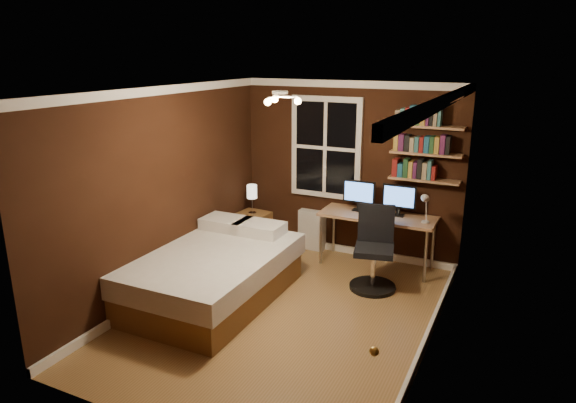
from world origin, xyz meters
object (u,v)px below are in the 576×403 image
at_px(bed, 210,273).
at_px(bedside_lamp, 252,199).
at_px(monitor_left, 359,196).
at_px(monitor_right, 399,201).
at_px(radiator, 312,230).
at_px(office_chair, 374,257).
at_px(nightstand, 253,231).
at_px(desk, 377,219).
at_px(desk_lamp, 425,208).

bearing_deg(bed, bedside_lamp, 101.18).
height_order(bed, monitor_left, monitor_left).
height_order(bedside_lamp, monitor_right, monitor_right).
xyz_separation_m(radiator, office_chair, (1.22, -0.88, 0.10)).
bearing_deg(monitor_left, nightstand, -171.20).
relative_size(radiator, desk, 0.39).
bearing_deg(desk, desk_lamp, -11.99).
relative_size(bedside_lamp, office_chair, 0.42).
height_order(bed, monitor_right, monitor_right).
height_order(bed, bedside_lamp, bedside_lamp).
relative_size(bed, monitor_right, 4.86).
bearing_deg(nightstand, monitor_left, 14.24).
distance_m(bed, monitor_right, 2.67).
bearing_deg(radiator, desk, -10.92).
bearing_deg(radiator, bed, -103.53).
distance_m(bed, bedside_lamp, 1.73).
bearing_deg(nightstand, radiator, 29.70).
bearing_deg(office_chair, desk, 90.70).
relative_size(radiator, monitor_right, 1.33).
bearing_deg(bed, radiator, 76.18).
height_order(bedside_lamp, desk_lamp, desk_lamp).
xyz_separation_m(monitor_right, desk_lamp, (0.39, -0.22, 0.01)).
bearing_deg(office_chair, bed, -159.44).
height_order(bed, office_chair, office_chair).
xyz_separation_m(bed, desk, (1.53, 1.80, 0.36)).
relative_size(bed, desk, 1.40).
xyz_separation_m(bed, radiator, (0.48, 2.00, -0.02)).
bearing_deg(desk, bedside_lamp, -174.98).
distance_m(radiator, desk, 1.14).
bearing_deg(bedside_lamp, office_chair, -14.09).
height_order(desk, office_chair, office_chair).
xyz_separation_m(desk, monitor_left, (-0.30, 0.08, 0.28)).
bearing_deg(bedside_lamp, monitor_left, 8.80).
height_order(monitor_left, monitor_right, same).
distance_m(monitor_right, desk_lamp, 0.45).
distance_m(bedside_lamp, monitor_right, 2.15).
xyz_separation_m(radiator, desk, (1.05, -0.20, 0.38)).
xyz_separation_m(nightstand, desk_lamp, (2.51, 0.03, 0.68)).
bearing_deg(office_chair, desk_lamp, 34.80).
xyz_separation_m(nightstand, monitor_right, (2.12, 0.24, 0.68)).
relative_size(desk, monitor_right, 3.46).
relative_size(nightstand, monitor_right, 1.23).
xyz_separation_m(bed, office_chair, (1.70, 1.13, 0.09)).
height_order(nightstand, office_chair, office_chair).
distance_m(bed, office_chair, 2.04).
relative_size(monitor_left, desk_lamp, 1.03).
height_order(bed, desk_lamp, desk_lamp).
bearing_deg(office_chair, monitor_right, 69.80).
height_order(bedside_lamp, monitor_left, monitor_left).
xyz_separation_m(bedside_lamp, office_chair, (2.03, -0.51, -0.37)).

